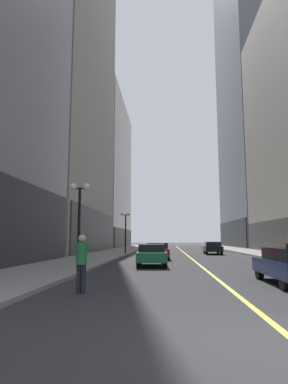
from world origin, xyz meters
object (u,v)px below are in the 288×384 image
(car_red, at_px, (158,250))
(car_black, at_px, (213,247))
(street_lamp_left_far, at_px, (126,223))
(street_lamp_left_near, at_px, (79,206))
(car_green, at_px, (152,254))
(pedestrian_in_green_parka, at_px, (82,259))

(car_red, height_order, car_black, same)
(car_black, bearing_deg, street_lamp_left_far, -171.22)
(car_red, relative_size, street_lamp_left_near, 0.95)
(car_green, bearing_deg, car_black, 69.94)
(car_green, xyz_separation_m, car_red, (0.20, 6.73, 0.00))
(car_green, height_order, pedestrian_in_green_parka, pedestrian_in_green_parka)
(car_green, height_order, car_red, same)
(car_green, bearing_deg, street_lamp_left_far, 103.18)
(car_red, bearing_deg, pedestrian_in_green_parka, -96.40)
(car_green, height_order, street_lamp_left_near, street_lamp_left_near)
(pedestrian_in_green_parka, xyz_separation_m, street_lamp_left_far, (-1.71, 24.81, 2.21))
(car_green, xyz_separation_m, car_black, (5.85, 16.01, 0.00))
(pedestrian_in_green_parka, distance_m, street_lamp_left_near, 6.60)
(car_green, distance_m, car_black, 17.04)
(car_red, distance_m, street_lamp_left_near, 11.84)
(car_black, distance_m, street_lamp_left_near, 22.42)
(car_black, relative_size, pedestrian_in_green_parka, 2.62)
(car_black, height_order, street_lamp_left_near, street_lamp_left_near)
(pedestrian_in_green_parka, bearing_deg, street_lamp_left_far, 93.95)
(car_black, bearing_deg, street_lamp_left_near, -114.56)
(car_red, height_order, pedestrian_in_green_parka, pedestrian_in_green_parka)
(car_black, bearing_deg, pedestrian_in_green_parka, -106.05)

